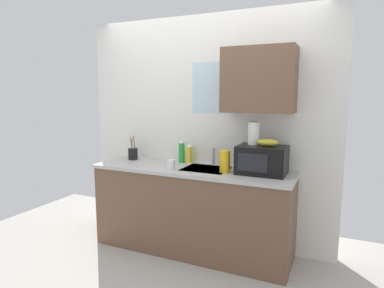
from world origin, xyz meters
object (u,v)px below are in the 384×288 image
cereal_canister (225,161)px  mug_white (171,164)px  microwave (262,160)px  paper_towel_roll (254,133)px  dish_soap_bottle_yellow (189,154)px  banana_bunch (268,143)px  utensil_crock (133,154)px  dish_soap_bottle_green (182,152)px

cereal_canister → mug_white: cereal_canister is taller
microwave → paper_towel_roll: 0.27m
microwave → dish_soap_bottle_yellow: 0.86m
banana_bunch → cereal_canister: 0.45m
dish_soap_bottle_yellow → microwave: bearing=-11.3°
microwave → cereal_canister: bearing=-163.8°
banana_bunch → utensil_crock: 1.60m
banana_bunch → utensil_crock: (-1.58, 0.07, -0.23)m
paper_towel_roll → utensil_crock: paper_towel_roll is taller
banana_bunch → utensil_crock: size_ratio=0.71×
paper_towel_roll → dish_soap_bottle_green: size_ratio=0.87×
paper_towel_roll → dish_soap_bottle_yellow: size_ratio=1.00×
paper_towel_roll → utensil_crock: size_ratio=0.78×
microwave → banana_bunch: (0.05, 0.00, 0.17)m
dish_soap_bottle_green → utensil_crock: 0.60m
banana_bunch → dish_soap_bottle_green: (-0.99, 0.16, -0.19)m
dish_soap_bottle_yellow → utensil_crock: utensil_crock is taller
dish_soap_bottle_yellow → dish_soap_bottle_green: size_ratio=0.87×
paper_towel_roll → dish_soap_bottle_green: (-0.84, 0.11, -0.26)m
dish_soap_bottle_yellow → dish_soap_bottle_green: dish_soap_bottle_green is taller
dish_soap_bottle_yellow → mug_white: (-0.04, -0.36, -0.06)m
microwave → utensil_crock: utensil_crock is taller
dish_soap_bottle_green → cereal_canister: dish_soap_bottle_green is taller
banana_bunch → cereal_canister: banana_bunch is taller
banana_bunch → dish_soap_bottle_yellow: (-0.90, 0.17, -0.20)m
cereal_canister → mug_white: bearing=-170.7°
paper_towel_roll → utensil_crock: 1.46m
paper_towel_roll → dish_soap_bottle_yellow: bearing=171.1°
microwave → cereal_canister: microwave is taller
dish_soap_bottle_yellow → cereal_canister: dish_soap_bottle_yellow is taller
microwave → dish_soap_bottle_green: microwave is taller
dish_soap_bottle_yellow → banana_bunch: bearing=-10.5°
utensil_crock → paper_towel_roll: bearing=-0.8°
dish_soap_bottle_green → banana_bunch: bearing=-9.0°
paper_towel_roll → microwave: bearing=-27.4°
dish_soap_bottle_yellow → utensil_crock: size_ratio=0.78×
mug_white → cereal_canister: bearing=9.3°
dish_soap_bottle_yellow → dish_soap_bottle_green: bearing=-173.6°
banana_bunch → mug_white: bearing=-168.5°
microwave → paper_towel_roll: paper_towel_roll is taller
microwave → mug_white: microwave is taller
utensil_crock → cereal_canister: bearing=-8.1°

